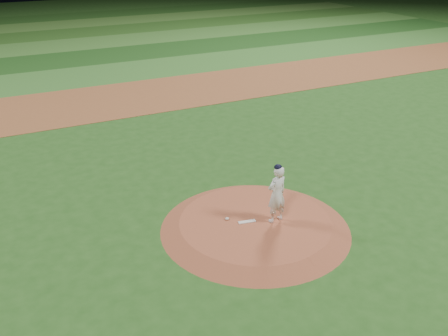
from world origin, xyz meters
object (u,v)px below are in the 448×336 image
object	(u,v)px
pitcher_on_mound	(277,194)
pitching_rubber	(247,222)
pitchers_mound	(255,224)
rosin_bag	(227,219)

from	to	relation	value
pitcher_on_mound	pitching_rubber	bearing A→B (deg)	158.73
pitchers_mound	rosin_bag	world-z (taller)	rosin_bag
pitchers_mound	rosin_bag	size ratio (longest dim) A/B	46.71
rosin_bag	pitchers_mound	bearing A→B (deg)	-31.64
pitching_rubber	rosin_bag	distance (m)	0.59
pitchers_mound	pitcher_on_mound	size ratio (longest dim) A/B	3.08
pitchers_mound	pitching_rubber	bearing A→B (deg)	169.27
pitchers_mound	pitching_rubber	distance (m)	0.29
pitchers_mound	pitching_rubber	world-z (taller)	pitching_rubber
pitching_rubber	rosin_bag	world-z (taller)	rosin_bag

